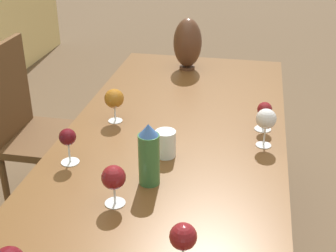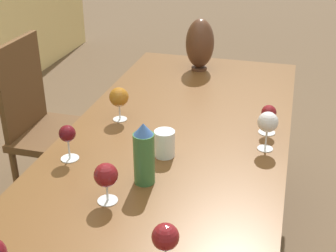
# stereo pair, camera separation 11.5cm
# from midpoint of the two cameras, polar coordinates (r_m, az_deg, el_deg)

# --- Properties ---
(dining_table) EXTENTS (2.21, 0.89, 0.74)m
(dining_table) POSITION_cam_midpoint_polar(r_m,az_deg,el_deg) (1.85, -1.64, -4.56)
(dining_table) COLOR brown
(dining_table) RESTS_ON ground_plane
(water_bottle) EXTENTS (0.07, 0.07, 0.22)m
(water_bottle) POSITION_cam_midpoint_polar(r_m,az_deg,el_deg) (1.55, -4.47, -3.59)
(water_bottle) COLOR #336638
(water_bottle) RESTS_ON dining_table
(water_tumbler) EXTENTS (0.08, 0.08, 0.10)m
(water_tumbler) POSITION_cam_midpoint_polar(r_m,az_deg,el_deg) (1.73, -2.10, -2.20)
(water_tumbler) COLOR silver
(water_tumbler) RESTS_ON dining_table
(vase) EXTENTS (0.15, 0.15, 0.28)m
(vase) POSITION_cam_midpoint_polar(r_m,az_deg,el_deg) (2.57, 1.11, 10.05)
(vase) COLOR #4C2D1E
(vase) RESTS_ON dining_table
(wine_glass_1) EXTENTS (0.07, 0.07, 0.12)m
(wine_glass_1) POSITION_cam_midpoint_polar(r_m,az_deg,el_deg) (1.93, 10.04, 1.83)
(wine_glass_1) COLOR silver
(wine_glass_1) RESTS_ON dining_table
(wine_glass_2) EXTENTS (0.07, 0.07, 0.13)m
(wine_glass_2) POSITION_cam_midpoint_polar(r_m,az_deg,el_deg) (1.23, -0.88, -13.52)
(wine_glass_2) COLOR silver
(wine_glass_2) RESTS_ON dining_table
(wine_glass_4) EXTENTS (0.07, 0.07, 0.14)m
(wine_glass_4) POSITION_cam_midpoint_polar(r_m,az_deg,el_deg) (1.71, -14.02, -1.53)
(wine_glass_4) COLOR silver
(wine_glass_4) RESTS_ON dining_table
(wine_glass_5) EXTENTS (0.08, 0.08, 0.14)m
(wine_glass_5) POSITION_cam_midpoint_polar(r_m,az_deg,el_deg) (1.46, -8.90, -6.35)
(wine_glass_5) COLOR silver
(wine_glass_5) RESTS_ON dining_table
(wine_glass_6) EXTENTS (0.08, 0.08, 0.15)m
(wine_glass_6) POSITION_cam_midpoint_polar(r_m,az_deg,el_deg) (1.99, -8.22, 3.25)
(wine_glass_6) COLOR silver
(wine_glass_6) RESTS_ON dining_table
(wine_glass_7) EXTENTS (0.08, 0.08, 0.15)m
(wine_glass_7) POSITION_cam_midpoint_polar(r_m,az_deg,el_deg) (1.79, 10.10, 0.76)
(wine_glass_7) COLOR silver
(wine_glass_7) RESTS_ON dining_table
(chair_far) EXTENTS (0.44, 0.44, 0.95)m
(chair_far) POSITION_cam_midpoint_polar(r_m,az_deg,el_deg) (2.62, -17.16, -0.05)
(chair_far) COLOR brown
(chair_far) RESTS_ON ground_plane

